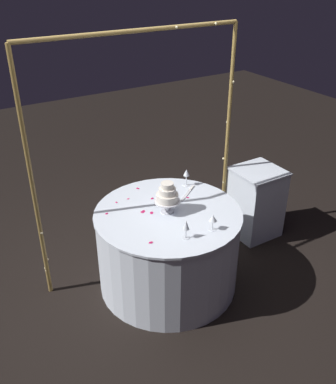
{
  "coord_description": "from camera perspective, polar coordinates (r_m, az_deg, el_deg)",
  "views": [
    {
      "loc": [
        -1.6,
        -2.62,
        2.67
      ],
      "look_at": [
        0.0,
        0.0,
        0.95
      ],
      "focal_mm": 40.15,
      "sensor_mm": 36.0,
      "label": 1
    }
  ],
  "objects": [
    {
      "name": "rose_petal_5",
      "position": [
        3.26,
        -2.29,
        -6.72
      ],
      "size": [
        0.04,
        0.03,
        0.0
      ],
      "primitive_type": "ellipsoid",
      "rotation": [
        0.0,
        0.0,
        3.09
      ],
      "color": "#C61951",
      "rests_on": "main_table"
    },
    {
      "name": "ground_plane",
      "position": [
        4.07,
        0.0,
        -11.83
      ],
      "size": [
        12.0,
        12.0,
        0.0
      ],
      "primitive_type": "plane",
      "color": "black"
    },
    {
      "name": "wine_glass_1",
      "position": [
        3.25,
        2.41,
        -4.51
      ],
      "size": [
        0.06,
        0.06,
        0.16
      ],
      "color": "silver",
      "rests_on": "main_table"
    },
    {
      "name": "rose_petal_8",
      "position": [
        3.98,
        -4.04,
        0.48
      ],
      "size": [
        0.04,
        0.04,
        0.0
      ],
      "primitive_type": "ellipsoid",
      "rotation": [
        0.0,
        0.0,
        2.04
      ],
      "color": "#C61951",
      "rests_on": "main_table"
    },
    {
      "name": "rose_petal_9",
      "position": [
        3.82,
        -5.32,
        -0.91
      ],
      "size": [
        0.03,
        0.02,
        0.0
      ],
      "primitive_type": "ellipsoid",
      "rotation": [
        0.0,
        0.0,
        6.01
      ],
      "color": "#C61951",
      "rests_on": "main_table"
    },
    {
      "name": "wine_glass_2",
      "position": [
        3.36,
        5.98,
        -3.57
      ],
      "size": [
        0.07,
        0.07,
        0.13
      ],
      "color": "silver",
      "rests_on": "main_table"
    },
    {
      "name": "rose_petal_3",
      "position": [
        3.63,
        -8.14,
        -2.85
      ],
      "size": [
        0.04,
        0.03,
        0.0
      ],
      "primitive_type": "ellipsoid",
      "rotation": [
        0.0,
        0.0,
        3.6
      ],
      "color": "#C61951",
      "rests_on": "main_table"
    },
    {
      "name": "rose_petal_6",
      "position": [
        3.83,
        2.65,
        -0.74
      ],
      "size": [
        0.03,
        0.03,
        0.0
      ],
      "primitive_type": "ellipsoid",
      "rotation": [
        0.0,
        0.0,
        2.0
      ],
      "color": "#C61951",
      "rests_on": "main_table"
    },
    {
      "name": "cake_knife",
      "position": [
        3.91,
        2.73,
        -0.01
      ],
      "size": [
        0.25,
        0.19,
        0.01
      ],
      "color": "silver",
      "rests_on": "main_table"
    },
    {
      "name": "side_table",
      "position": [
        4.61,
        11.55,
        -1.31
      ],
      "size": [
        0.47,
        0.47,
        0.75
      ],
      "color": "silver",
      "rests_on": "ground"
    },
    {
      "name": "rose_petal_4",
      "position": [
        3.62,
        -3.44,
        -2.69
      ],
      "size": [
        0.03,
        0.04,
        0.0
      ],
      "primitive_type": "ellipsoid",
      "rotation": [
        0.0,
        0.0,
        1.91
      ],
      "color": "#C61951",
      "rests_on": "main_table"
    },
    {
      "name": "wine_glass_0",
      "position": [
        3.98,
        2.46,
        2.46
      ],
      "size": [
        0.06,
        0.06,
        0.17
      ],
      "color": "silver",
      "rests_on": "main_table"
    },
    {
      "name": "decorative_arch",
      "position": [
        3.69,
        -3.73,
        9.03
      ],
      "size": [
        1.98,
        0.06,
        2.17
      ],
      "color": "olive",
      "rests_on": "ground"
    },
    {
      "name": "rose_petal_0",
      "position": [
        3.61,
        -2.19,
        -2.78
      ],
      "size": [
        0.04,
        0.05,
        0.0
      ],
      "primitive_type": "ellipsoid",
      "rotation": [
        0.0,
        0.0,
        4.22
      ],
      "color": "#C61951",
      "rests_on": "main_table"
    },
    {
      "name": "main_table",
      "position": [
        3.83,
        0.0,
        -7.53
      ],
      "size": [
        1.26,
        1.26,
        0.76
      ],
      "color": "silver",
      "rests_on": "ground"
    },
    {
      "name": "rose_petal_2",
      "position": [
        3.81,
        -2.17,
        -0.87
      ],
      "size": [
        0.04,
        0.04,
        0.0
      ],
      "primitive_type": "ellipsoid",
      "rotation": [
        0.0,
        0.0,
        0.7
      ],
      "color": "#C61951",
      "rests_on": "main_table"
    },
    {
      "name": "rose_petal_7",
      "position": [
        3.78,
        -6.87,
        -1.36
      ],
      "size": [
        0.02,
        0.03,
        0.0
      ],
      "primitive_type": "ellipsoid",
      "rotation": [
        0.0,
        0.0,
        1.65
      ],
      "color": "#C61951",
      "rests_on": "main_table"
    },
    {
      "name": "rose_petal_1",
      "position": [
        3.63,
        -3.25,
        -2.56
      ],
      "size": [
        0.04,
        0.04,
        0.0
      ],
      "primitive_type": "ellipsoid",
      "rotation": [
        0.0,
        0.0,
        4.31
      ],
      "color": "#C61951",
      "rests_on": "main_table"
    },
    {
      "name": "tiered_cake",
      "position": [
        3.54,
        -0.05,
        -0.42
      ],
      "size": [
        0.22,
        0.22,
        0.28
      ],
      "color": "silver",
      "rests_on": "main_table"
    }
  ]
}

